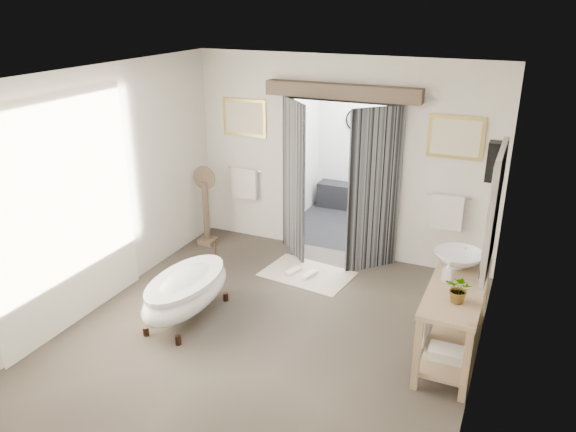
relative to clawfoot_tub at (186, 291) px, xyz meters
The scene contains 13 objects.
ground_plane 1.10m from the clawfoot_tub, ahead, with size 5.00×5.00×0.00m, color brown.
room_shell 1.81m from the clawfoot_tub, ahead, with size 4.52×5.02×2.91m.
shower_room 4.20m from the clawfoot_tub, 75.56° to the left, with size 2.22×2.01×2.51m.
back_wall_dressing 2.85m from the clawfoot_tub, 66.22° to the left, with size 3.82×0.70×2.52m.
clawfoot_tub is the anchor object (origin of this frame).
vanity 3.04m from the clawfoot_tub, ahead, with size 0.57×1.60×0.85m.
pedestal_mirror 2.18m from the clawfoot_tub, 115.19° to the left, with size 0.37×0.24×1.27m.
rug 1.89m from the clawfoot_tub, 60.69° to the left, with size 1.20×0.80×0.01m, color beige.
slippers 1.79m from the clawfoot_tub, 61.72° to the left, with size 0.42×0.28×0.05m.
basin 3.15m from the clawfoot_tub, 17.18° to the left, with size 0.54×0.54×0.19m, color white.
plant 3.14m from the clawfoot_tub, ahead, with size 0.26×0.22×0.28m, color gray.
soap_bottle_a 3.01m from the clawfoot_tub, 11.25° to the left, with size 0.09×0.10×0.21m, color gray.
soap_bottle_b 3.26m from the clawfoot_tub, 20.99° to the left, with size 0.13×0.13×0.16m, color gray.
Camera 1 is at (2.45, -4.93, 3.63)m, focal length 35.00 mm.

